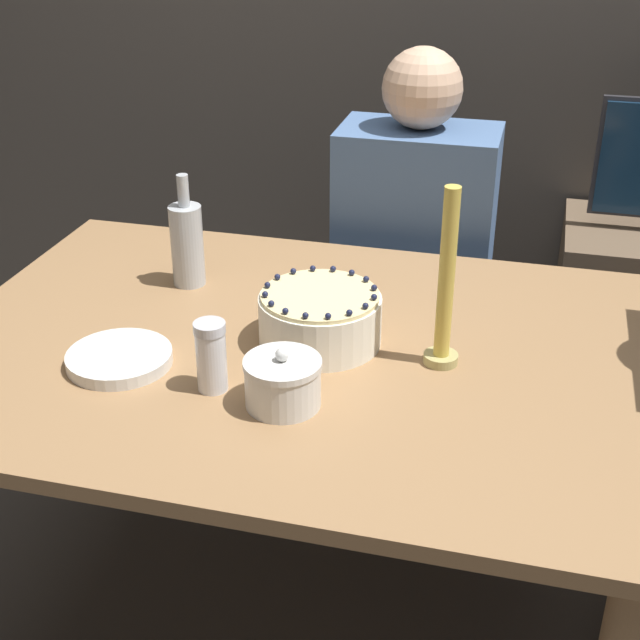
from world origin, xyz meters
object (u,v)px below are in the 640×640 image
Objects in this scene: cake at (320,318)px; bottle at (187,243)px; sugar_bowl at (283,382)px; candle at (445,293)px; sugar_shaker at (211,356)px; person_man_blue_shirt at (411,298)px.

bottle is at bearing 151.59° from cake.
candle is (0.25, 0.21, 0.10)m from sugar_bowl.
sugar_bowl is at bearing -50.80° from bottle.
sugar_shaker is 0.53× the size of bottle.
person_man_blue_shirt reaches higher than sugar_bowl.
candle is at bearing -19.51° from bottle.
bottle is 0.73m from person_man_blue_shirt.
cake is 0.95× the size of bottle.
sugar_shaker is 0.45m from bottle.
sugar_bowl is 0.34m from candle.
candle is at bearing -4.74° from cake.
cake is 1.76× the size of sugar_bowl.
cake is 0.20× the size of person_man_blue_shirt.
cake is at bearing 83.46° from person_man_blue_shirt.
sugar_shaker is at bearing -123.74° from cake.
cake is 0.26m from candle.
candle is at bearing 40.61° from sugar_bowl.
person_man_blue_shirt is (0.09, 0.92, -0.27)m from sugar_bowl.
sugar_bowl is 0.54× the size of bottle.
bottle is (-0.35, 0.19, 0.04)m from cake.
person_man_blue_shirt reaches higher than cake.
sugar_shaker reaches higher than sugar_bowl.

